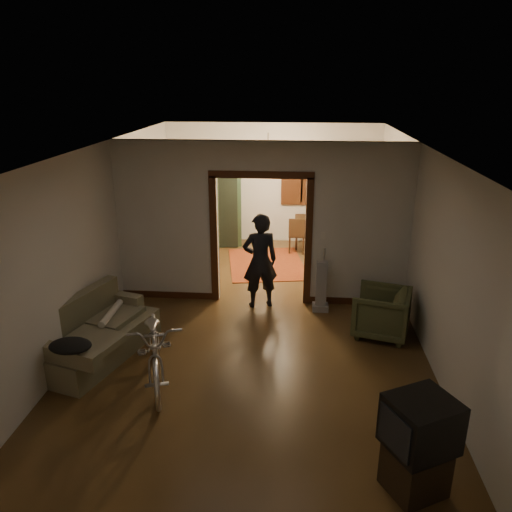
# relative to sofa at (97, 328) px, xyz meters

# --- Properties ---
(floor) EXTENTS (5.00, 8.50, 0.01)m
(floor) POSITION_rel_sofa_xyz_m (2.15, 1.36, -0.43)
(floor) COLOR #392512
(floor) RESTS_ON ground
(ceiling) EXTENTS (5.00, 8.50, 0.01)m
(ceiling) POSITION_rel_sofa_xyz_m (2.15, 1.36, 2.37)
(ceiling) COLOR white
(ceiling) RESTS_ON floor
(wall_back) EXTENTS (5.00, 0.02, 2.80)m
(wall_back) POSITION_rel_sofa_xyz_m (2.15, 5.61, 0.97)
(wall_back) COLOR beige
(wall_back) RESTS_ON floor
(wall_left) EXTENTS (0.02, 8.50, 2.80)m
(wall_left) POSITION_rel_sofa_xyz_m (-0.35, 1.36, 0.97)
(wall_left) COLOR beige
(wall_left) RESTS_ON floor
(wall_right) EXTENTS (0.02, 8.50, 2.80)m
(wall_right) POSITION_rel_sofa_xyz_m (4.65, 1.36, 0.97)
(wall_right) COLOR beige
(wall_right) RESTS_ON floor
(partition_wall) EXTENTS (5.00, 0.14, 2.80)m
(partition_wall) POSITION_rel_sofa_xyz_m (2.15, 2.11, 0.97)
(partition_wall) COLOR beige
(partition_wall) RESTS_ON floor
(door_casing) EXTENTS (1.74, 0.20, 2.32)m
(door_casing) POSITION_rel_sofa_xyz_m (2.15, 2.11, 0.67)
(door_casing) COLOR #391B0D
(door_casing) RESTS_ON floor
(far_window) EXTENTS (0.98, 0.06, 1.28)m
(far_window) POSITION_rel_sofa_xyz_m (2.85, 5.57, 1.12)
(far_window) COLOR black
(far_window) RESTS_ON wall_back
(chandelier) EXTENTS (0.24, 0.24, 0.24)m
(chandelier) POSITION_rel_sofa_xyz_m (2.15, 3.86, 1.92)
(chandelier) COLOR #FFE0A5
(chandelier) RESTS_ON ceiling
(light_switch) EXTENTS (0.08, 0.01, 0.12)m
(light_switch) POSITION_rel_sofa_xyz_m (3.20, 2.04, 0.82)
(light_switch) COLOR silver
(light_switch) RESTS_ON partition_wall
(sofa) EXTENTS (1.36, 2.05, 0.87)m
(sofa) POSITION_rel_sofa_xyz_m (0.00, 0.00, 0.00)
(sofa) COLOR brown
(sofa) RESTS_ON floor
(rolled_paper) EXTENTS (0.10, 0.76, 0.10)m
(rolled_paper) POSITION_rel_sofa_xyz_m (0.10, 0.30, 0.10)
(rolled_paper) COLOR beige
(rolled_paper) RESTS_ON sofa
(jacket) EXTENTS (0.52, 0.39, 0.15)m
(jacket) POSITION_rel_sofa_xyz_m (0.05, -0.91, 0.25)
(jacket) COLOR black
(jacket) RESTS_ON sofa
(bicycle) EXTENTS (1.17, 1.96, 0.97)m
(bicycle) POSITION_rel_sofa_xyz_m (0.98, -0.50, 0.05)
(bicycle) COLOR silver
(bicycle) RESTS_ON floor
(armchair) EXTENTS (1.00, 0.98, 0.74)m
(armchair) POSITION_rel_sofa_xyz_m (4.08, 0.98, -0.06)
(armchair) COLOR #434828
(armchair) RESTS_ON floor
(tv_stand) EXTENTS (0.66, 0.64, 0.46)m
(tv_stand) POSITION_rel_sofa_xyz_m (3.94, -2.14, -0.20)
(tv_stand) COLOR black
(tv_stand) RESTS_ON floor
(crt_tv) EXTENTS (0.76, 0.74, 0.50)m
(crt_tv) POSITION_rel_sofa_xyz_m (3.94, -2.14, 0.32)
(crt_tv) COLOR black
(crt_tv) RESTS_ON tv_stand
(vacuum) EXTENTS (0.32, 0.28, 0.89)m
(vacuum) POSITION_rel_sofa_xyz_m (3.19, 1.76, 0.01)
(vacuum) COLOR gray
(vacuum) RESTS_ON floor
(person) EXTENTS (0.69, 0.55, 1.65)m
(person) POSITION_rel_sofa_xyz_m (2.15, 1.87, 0.39)
(person) COLOR black
(person) RESTS_ON floor
(oriental_rug) EXTENTS (1.86, 2.25, 0.02)m
(oriental_rug) POSITION_rel_sofa_xyz_m (2.13, 3.92, -0.43)
(oriental_rug) COLOR maroon
(oriental_rug) RESTS_ON floor
(locker) EXTENTS (0.96, 0.70, 1.73)m
(locker) POSITION_rel_sofa_xyz_m (0.99, 5.16, 0.43)
(locker) COLOR #233721
(locker) RESTS_ON floor
(globe) EXTENTS (0.26, 0.26, 0.26)m
(globe) POSITION_rel_sofa_xyz_m (0.99, 5.16, 1.51)
(globe) COLOR #1E5972
(globe) RESTS_ON locker
(desk) EXTENTS (0.98, 0.56, 0.72)m
(desk) POSITION_rel_sofa_xyz_m (3.20, 5.13, -0.07)
(desk) COLOR black
(desk) RESTS_ON floor
(desk_chair) EXTENTS (0.47, 0.47, 0.83)m
(desk_chair) POSITION_rel_sofa_xyz_m (2.76, 4.76, -0.02)
(desk_chair) COLOR black
(desk_chair) RESTS_ON floor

